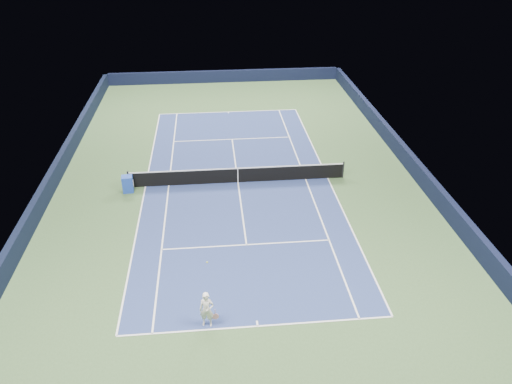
{
  "coord_description": "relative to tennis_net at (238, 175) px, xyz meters",
  "views": [
    {
      "loc": [
        -1.46,
        -26.23,
        14.39
      ],
      "look_at": [
        0.8,
        -3.0,
        1.0
      ],
      "focal_mm": 35.0,
      "sensor_mm": 36.0,
      "label": 1
    }
  ],
  "objects": [
    {
      "name": "service_line_near",
      "position": [
        0.0,
        -6.4,
        -0.5
      ],
      "size": [
        8.23,
        0.08,
        0.0
      ],
      "primitive_type": "cube",
      "color": "white",
      "rests_on": "ground"
    },
    {
      "name": "sideline_doubles_right",
      "position": [
        5.49,
        0.0,
        -0.5
      ],
      "size": [
        0.08,
        23.77,
        0.0
      ],
      "primitive_type": "cube",
      "color": "white",
      "rests_on": "ground"
    },
    {
      "name": "baseline_near",
      "position": [
        0.0,
        -11.88,
        -0.5
      ],
      "size": [
        10.97,
        0.08,
        0.0
      ],
      "primitive_type": "cube",
      "color": "white",
      "rests_on": "ground"
    },
    {
      "name": "sideline_singles_left",
      "position": [
        -4.12,
        0.0,
        -0.5
      ],
      "size": [
        0.08,
        23.77,
        0.0
      ],
      "primitive_type": "cube",
      "color": "white",
      "rests_on": "ground"
    },
    {
      "name": "service_line_far",
      "position": [
        0.0,
        6.4,
        -0.5
      ],
      "size": [
        8.23,
        0.08,
        0.0
      ],
      "primitive_type": "cube",
      "color": "white",
      "rests_on": "ground"
    },
    {
      "name": "baseline_far",
      "position": [
        0.0,
        11.88,
        -0.5
      ],
      "size": [
        10.97,
        0.08,
        0.0
      ],
      "primitive_type": "cube",
      "color": "white",
      "rests_on": "ground"
    },
    {
      "name": "court_surface",
      "position": [
        0.0,
        0.0,
        -0.5
      ],
      "size": [
        10.97,
        23.77,
        0.01
      ],
      "primitive_type": "cube",
      "color": "navy",
      "rests_on": "ground"
    },
    {
      "name": "center_mark_near",
      "position": [
        0.0,
        -11.73,
        -0.5
      ],
      "size": [
        0.08,
        0.3,
        0.0
      ],
      "primitive_type": "cube",
      "color": "white",
      "rests_on": "ground"
    },
    {
      "name": "tennis_net",
      "position": [
        0.0,
        0.0,
        0.0
      ],
      "size": [
        12.9,
        0.1,
        1.07
      ],
      "color": "black",
      "rests_on": "ground"
    },
    {
      "name": "sideline_doubles_left",
      "position": [
        -5.49,
        0.0,
        -0.5
      ],
      "size": [
        0.08,
        23.77,
        0.0
      ],
      "primitive_type": "cube",
      "color": "white",
      "rests_on": "ground"
    },
    {
      "name": "center_service_line",
      "position": [
        0.0,
        0.0,
        -0.5
      ],
      "size": [
        0.08,
        12.8,
        0.0
      ],
      "primitive_type": "cube",
      "color": "white",
      "rests_on": "ground"
    },
    {
      "name": "wall_far",
      "position": [
        0.0,
        19.82,
        0.05
      ],
      "size": [
        22.0,
        0.35,
        1.1
      ],
      "primitive_type": "cube",
      "color": "black",
      "rests_on": "ground"
    },
    {
      "name": "sideline_singles_right",
      "position": [
        4.12,
        0.0,
        -0.5
      ],
      "size": [
        0.08,
        23.77,
        0.0
      ],
      "primitive_type": "cube",
      "color": "white",
      "rests_on": "ground"
    },
    {
      "name": "sponsor_cube",
      "position": [
        -6.4,
        -0.48,
        -0.01
      ],
      "size": [
        0.66,
        0.61,
        0.99
      ],
      "color": "#1C3EAC",
      "rests_on": "ground"
    },
    {
      "name": "wall_left",
      "position": [
        -10.82,
        0.0,
        0.05
      ],
      "size": [
        0.35,
        40.0,
        1.1
      ],
      "primitive_type": "cube",
      "color": "black",
      "rests_on": "ground"
    },
    {
      "name": "center_mark_far",
      "position": [
        0.0,
        11.73,
        -0.5
      ],
      "size": [
        0.08,
        0.3,
        0.0
      ],
      "primitive_type": "cube",
      "color": "white",
      "rests_on": "ground"
    },
    {
      "name": "ground",
      "position": [
        0.0,
        0.0,
        -0.5
      ],
      "size": [
        40.0,
        40.0,
        0.0
      ],
      "primitive_type": "plane",
      "color": "#36522C",
      "rests_on": "ground"
    },
    {
      "name": "tennis_player",
      "position": [
        -1.96,
        -11.61,
        0.29
      ],
      "size": [
        0.78,
        1.27,
        2.35
      ],
      "color": "white",
      "rests_on": "ground"
    },
    {
      "name": "wall_right",
      "position": [
        10.82,
        0.0,
        0.05
      ],
      "size": [
        0.35,
        40.0,
        1.1
      ],
      "primitive_type": "cube",
      "color": "black",
      "rests_on": "ground"
    }
  ]
}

